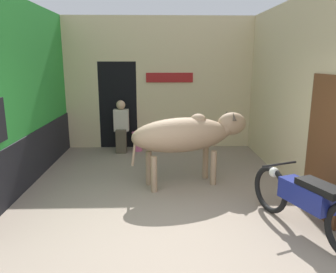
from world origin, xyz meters
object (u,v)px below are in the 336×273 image
at_px(cow, 188,134).
at_px(plastic_stool, 138,141).
at_px(motorcycle_near, 306,200).
at_px(shopkeeper_seated, 121,125).

distance_m(cow, plastic_stool, 2.62).
bearing_deg(motorcycle_near, shopkeeper_seated, 124.92).
height_order(cow, motorcycle_near, cow).
distance_m(cow, shopkeeper_seated, 2.66).
relative_size(motorcycle_near, shopkeeper_seated, 1.54).
relative_size(cow, motorcycle_near, 1.13).
relative_size(cow, plastic_stool, 4.69).
height_order(cow, plastic_stool, cow).
distance_m(motorcycle_near, plastic_stool, 4.80).
bearing_deg(cow, shopkeeper_seated, 123.19).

